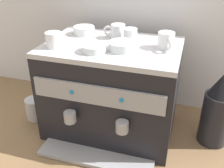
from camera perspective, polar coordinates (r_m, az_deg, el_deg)
name	(u,v)px	position (r m, az deg, el deg)	size (l,w,h in m)	color
ground_plane	(112,126)	(1.48, 0.00, -8.96)	(4.00, 4.00, 0.00)	brown
tiled_backsplash_wall	(130,24)	(1.57, 3.83, 12.63)	(2.80, 0.03, 0.95)	silver
espresso_machine	(112,89)	(1.35, -0.05, -1.14)	(0.64, 0.54, 0.47)	black
ceramic_cup_0	(166,41)	(1.22, 11.56, 9.11)	(0.07, 0.11, 0.07)	white
ceramic_cup_1	(117,31)	(1.33, 0.99, 11.26)	(0.11, 0.07, 0.07)	white
ceramic_cup_2	(54,40)	(1.24, -12.37, 9.29)	(0.07, 0.11, 0.07)	white
ceramic_cup_3	(131,35)	(1.28, 4.00, 10.39)	(0.06, 0.10, 0.07)	white
ceramic_bowl_0	(122,46)	(1.18, 2.20, 8.10)	(0.12, 0.12, 0.04)	silver
ceramic_bowl_1	(94,49)	(1.16, -3.86, 7.60)	(0.11, 0.11, 0.03)	silver
ceramic_bowl_2	(84,31)	(1.40, -6.00, 11.33)	(0.11, 0.11, 0.04)	silver
coffee_grinder	(217,110)	(1.37, 21.67, -5.29)	(0.14, 0.14, 0.38)	black
milk_pitcher	(35,109)	(1.57, -16.16, -5.07)	(0.10, 0.10, 0.12)	#B7B7BC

